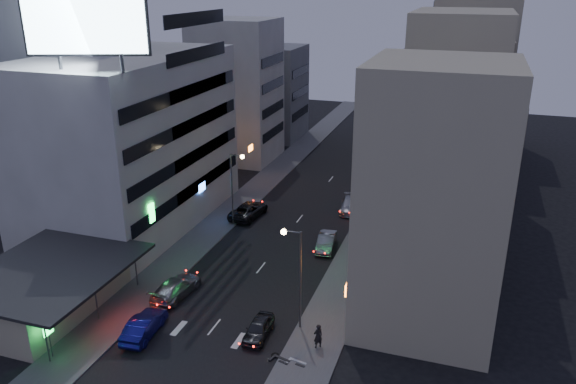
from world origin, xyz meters
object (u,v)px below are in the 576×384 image
at_px(scooter_blue, 289,377).
at_px(scooter_black_b, 291,354).
at_px(road_car_silver, 176,287).
at_px(parked_car_right_mid, 326,242).
at_px(parked_car_right_far, 349,205).
at_px(parked_car_left, 249,210).
at_px(road_car_blue, 144,326).
at_px(scooter_silver_b, 307,356).
at_px(parked_car_right_near, 259,329).
at_px(person, 318,336).

relative_size(scooter_blue, scooter_black_b, 0.91).
bearing_deg(road_car_silver, scooter_blue, 154.31).
height_order(parked_car_right_mid, parked_car_right_far, parked_car_right_mid).
bearing_deg(parked_car_left, scooter_black_b, 124.38).
distance_m(parked_car_right_mid, scooter_black_b, 18.03).
bearing_deg(road_car_blue, scooter_silver_b, 177.20).
bearing_deg(parked_car_right_mid, road_car_blue, -122.98).
bearing_deg(scooter_blue, scooter_black_b, -5.66).
bearing_deg(scooter_blue, road_car_blue, 60.40).
bearing_deg(road_car_silver, scooter_black_b, 161.54).
distance_m(parked_car_right_near, parked_car_left, 22.70).
xyz_separation_m(parked_car_right_mid, scooter_black_b, (2.21, -17.89, -0.01)).
height_order(parked_car_right_mid, scooter_black_b, parked_car_right_mid).
xyz_separation_m(parked_car_right_near, road_car_blue, (-8.18, -2.56, 0.12)).
height_order(parked_car_right_near, parked_car_right_mid, parked_car_right_mid).
bearing_deg(scooter_black_b, scooter_silver_b, -69.85).
height_order(parked_car_right_far, scooter_blue, parked_car_right_far).
relative_size(parked_car_right_mid, road_car_blue, 0.94).
relative_size(road_car_silver, scooter_black_b, 2.72).
relative_size(parked_car_right_far, scooter_blue, 2.69).
bearing_deg(road_car_silver, person, 171.95).
bearing_deg(parked_car_right_mid, parked_car_right_far, 83.50).
height_order(parked_car_right_near, person, person).
bearing_deg(parked_car_right_mid, scooter_black_b, -89.23).
relative_size(parked_car_right_near, scooter_blue, 2.18).
bearing_deg(parked_car_right_far, parked_car_left, -160.94).
xyz_separation_m(parked_car_right_mid, scooter_silver_b, (3.38, -17.79, -0.02)).
bearing_deg(parked_car_right_near, road_car_blue, -165.10).
height_order(road_car_silver, person, person).
bearing_deg(parked_car_left, parked_car_right_far, -147.37).
relative_size(scooter_blue, scooter_silver_b, 0.92).
height_order(scooter_blue, scooter_black_b, scooter_black_b).
relative_size(road_car_blue, person, 2.52).
xyz_separation_m(scooter_blue, scooter_black_b, (-0.62, 2.30, 0.05)).
height_order(person, scooter_black_b, person).
relative_size(parked_car_right_mid, scooter_silver_b, 2.27).
bearing_deg(person, parked_car_right_far, -124.93).
relative_size(parked_car_right_near, parked_car_right_far, 0.81).
xyz_separation_m(parked_car_right_near, parked_car_left, (-9.28, 20.72, 0.12)).
relative_size(parked_car_left, road_car_blue, 1.19).
bearing_deg(parked_car_right_mid, parked_car_left, 148.01).
distance_m(parked_car_right_mid, road_car_blue, 20.50).
height_order(road_car_blue, scooter_black_b, road_car_blue).
bearing_deg(scooter_black_b, person, -17.95).
height_order(parked_car_right_near, parked_car_left, parked_car_left).
distance_m(parked_car_left, scooter_silver_b, 26.56).
relative_size(parked_car_right_near, person, 2.09).
distance_m(person, scooter_black_b, 2.53).
bearing_deg(parked_car_left, road_car_blue, 98.38).
relative_size(parked_car_right_mid, scooter_black_b, 2.25).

